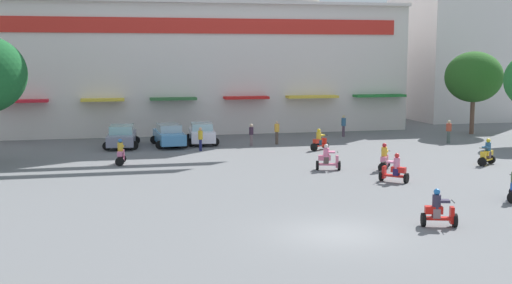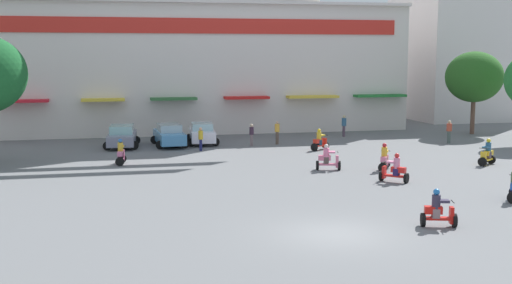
# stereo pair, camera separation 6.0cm
# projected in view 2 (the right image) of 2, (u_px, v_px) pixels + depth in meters

# --- Properties ---
(ground_plane) EXTENTS (128.00, 128.00, 0.00)m
(ground_plane) POSITION_uv_depth(u_px,v_px,m) (256.00, 172.00, 36.50)
(ground_plane) COLOR slate
(colonial_building) EXTENTS (34.02, 17.33, 20.83)m
(colonial_building) POSITION_uv_depth(u_px,v_px,m) (198.00, 28.00, 57.86)
(colonial_building) COLOR silver
(colonial_building) RESTS_ON ground
(flank_building_right) EXTENTS (10.45, 11.11, 12.92)m
(flank_building_right) POSITION_uv_depth(u_px,v_px,m) (457.00, 54.00, 66.27)
(flank_building_right) COLOR silver
(flank_building_right) RESTS_ON ground
(plaza_tree_3) EXTENTS (4.74, 4.15, 6.69)m
(plaza_tree_3) POSITION_uv_depth(u_px,v_px,m) (474.00, 77.00, 53.06)
(plaza_tree_3) COLOR brown
(plaza_tree_3) RESTS_ON ground
(parked_car_0) EXTENTS (2.66, 4.62, 1.55)m
(parked_car_0) POSITION_uv_depth(u_px,v_px,m) (122.00, 136.00, 45.99)
(parked_car_0) COLOR gray
(parked_car_0) RESTS_ON ground
(parked_car_1) EXTENTS (2.51, 4.59, 1.57)m
(parked_car_1) POSITION_uv_depth(u_px,v_px,m) (169.00, 135.00, 46.56)
(parked_car_1) COLOR #4688C1
(parked_car_1) RESTS_ON ground
(parked_car_2) EXTENTS (2.50, 4.21, 1.53)m
(parked_car_2) POSITION_uv_depth(u_px,v_px,m) (202.00, 133.00, 47.70)
(parked_car_2) COLOR white
(parked_car_2) RESTS_ON ground
(scooter_rider_0) EXTENTS (1.41, 0.89, 1.47)m
(scooter_rider_0) POSITION_uv_depth(u_px,v_px,m) (438.00, 211.00, 24.86)
(scooter_rider_0) COLOR black
(scooter_rider_0) RESTS_ON ground
(scooter_rider_1) EXTENTS (1.41, 1.39, 1.50)m
(scooter_rider_1) POSITION_uv_depth(u_px,v_px,m) (395.00, 170.00, 33.52)
(scooter_rider_1) COLOR black
(scooter_rider_1) RESTS_ON ground
(scooter_rider_2) EXTENTS (1.45, 0.86, 1.47)m
(scooter_rider_2) POSITION_uv_depth(u_px,v_px,m) (328.00, 159.00, 37.01)
(scooter_rider_2) COLOR black
(scooter_rider_2) RESTS_ON ground
(scooter_rider_3) EXTENTS (1.18, 1.51, 1.56)m
(scooter_rider_3) POSITION_uv_depth(u_px,v_px,m) (384.00, 159.00, 36.90)
(scooter_rider_3) COLOR black
(scooter_rider_3) RESTS_ON ground
(scooter_rider_4) EXTENTS (1.40, 1.18, 1.56)m
(scooter_rider_4) POSITION_uv_depth(u_px,v_px,m) (487.00, 154.00, 38.67)
(scooter_rider_4) COLOR black
(scooter_rider_4) RESTS_ON ground
(scooter_rider_6) EXTENTS (1.48, 1.26, 1.47)m
(scooter_rider_6) POSITION_uv_depth(u_px,v_px,m) (320.00, 141.00, 44.63)
(scooter_rider_6) COLOR black
(scooter_rider_6) RESTS_ON ground
(scooter_rider_7) EXTENTS (0.70, 1.38, 1.56)m
(scooter_rider_7) POSITION_uv_depth(u_px,v_px,m) (121.00, 154.00, 38.85)
(scooter_rider_7) COLOR black
(scooter_rider_7) RESTS_ON ground
(pedestrian_0) EXTENTS (0.48, 0.48, 1.69)m
(pedestrian_0) POSITION_uv_depth(u_px,v_px,m) (344.00, 124.00, 51.87)
(pedestrian_0) COLOR #533E4C
(pedestrian_0) RESTS_ON ground
(pedestrian_1) EXTENTS (0.44, 0.44, 1.60)m
(pedestrian_1) POSITION_uv_depth(u_px,v_px,m) (201.00, 137.00, 44.27)
(pedestrian_1) COLOR #191D50
(pedestrian_1) RESTS_ON ground
(pedestrian_2) EXTENTS (0.55, 0.55, 1.68)m
(pedestrian_2) POSITION_uv_depth(u_px,v_px,m) (449.00, 130.00, 48.01)
(pedestrian_2) COLOR #45534E
(pedestrian_2) RESTS_ON ground
(pedestrian_3) EXTENTS (0.40, 0.40, 1.68)m
(pedestrian_3) POSITION_uv_depth(u_px,v_px,m) (277.00, 131.00, 47.44)
(pedestrian_3) COLOR brown
(pedestrian_3) RESTS_ON ground
(pedestrian_4) EXTENTS (0.39, 0.39, 1.58)m
(pedestrian_4) POSITION_uv_depth(u_px,v_px,m) (252.00, 133.00, 46.55)
(pedestrian_4) COLOR slate
(pedestrian_4) RESTS_ON ground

